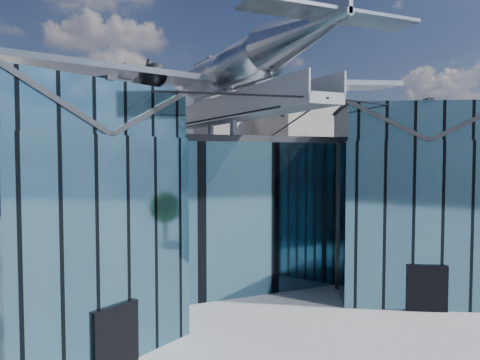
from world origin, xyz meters
name	(u,v)px	position (x,y,z in m)	size (l,w,h in m)	color
ground_plane	(254,308)	(0.00, 0.00, 0.00)	(120.00, 120.00, 0.00)	gray
museum	(217,202)	(0.00, 5.82, 5.54)	(32.88, 24.50, 17.60)	#416E86
bg_towers	(120,147)	(1.45, 50.49, 10.01)	(77.00, 24.50, 26.00)	gray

